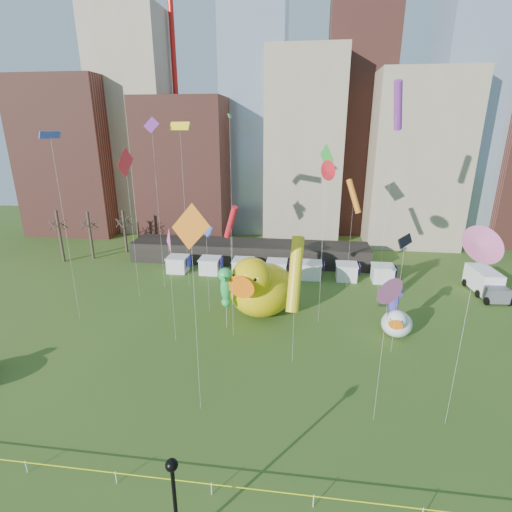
# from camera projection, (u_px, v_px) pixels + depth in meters

# --- Properties ---
(ground) EXTENTS (160.00, 160.00, 0.00)m
(ground) POSITION_uv_depth(u_px,v_px,m) (212.00, 494.00, 22.97)
(ground) COLOR #2E5319
(ground) RESTS_ON ground
(skyline) EXTENTS (101.00, 23.00, 68.00)m
(skyline) POSITION_uv_depth(u_px,v_px,m) (296.00, 124.00, 73.28)
(skyline) COLOR brown
(skyline) RESTS_ON ground
(pavilion) EXTENTS (38.00, 6.00, 3.20)m
(pavilion) POSITION_uv_depth(u_px,v_px,m) (249.00, 252.00, 62.44)
(pavilion) COLOR black
(pavilion) RESTS_ON ground
(vendor_tents) EXTENTS (33.24, 2.80, 2.40)m
(vendor_tents) POSITION_uv_depth(u_px,v_px,m) (277.00, 269.00, 56.34)
(vendor_tents) COLOR white
(vendor_tents) RESTS_ON ground
(bare_trees) EXTENTS (8.44, 6.44, 8.50)m
(bare_trees) POSITION_uv_depth(u_px,v_px,m) (91.00, 234.00, 63.54)
(bare_trees) COLOR #382B21
(bare_trees) RESTS_ON ground
(caution_tape) EXTENTS (50.00, 0.06, 0.90)m
(caution_tape) POSITION_uv_depth(u_px,v_px,m) (211.00, 486.00, 22.76)
(caution_tape) COLOR white
(caution_tape) RESTS_ON ground
(big_duck) EXTENTS (9.65, 10.85, 7.60)m
(big_duck) POSITION_uv_depth(u_px,v_px,m) (260.00, 287.00, 43.96)
(big_duck) COLOR yellow
(big_duck) RESTS_ON ground
(small_duck) EXTENTS (4.07, 4.69, 3.31)m
(small_duck) POSITION_uv_depth(u_px,v_px,m) (397.00, 323.00, 39.99)
(small_duck) COLOR white
(small_duck) RESTS_ON ground
(seahorse_green) EXTENTS (1.50, 1.88, 6.97)m
(seahorse_green) POSITION_uv_depth(u_px,v_px,m) (225.00, 284.00, 40.49)
(seahorse_green) COLOR silver
(seahorse_green) RESTS_ON ground
(seahorse_purple) EXTENTS (1.61, 1.86, 5.93)m
(seahorse_purple) POSITION_uv_depth(u_px,v_px,m) (394.00, 299.00, 39.04)
(seahorse_purple) COLOR silver
(seahorse_purple) RESTS_ON ground
(lamppost) EXTENTS (0.63, 0.63, 6.00)m
(lamppost) POSITION_uv_depth(u_px,v_px,m) (174.00, 495.00, 18.92)
(lamppost) COLOR black
(lamppost) RESTS_ON footpath
(box_truck) EXTENTS (3.37, 7.48, 3.11)m
(box_truck) POSITION_uv_depth(u_px,v_px,m) (485.00, 282.00, 50.30)
(box_truck) COLOR white
(box_truck) RESTS_ON ground
(kite_0) EXTENTS (0.41, 3.46, 18.73)m
(kite_0) POSITION_uv_depth(u_px,v_px,m) (126.00, 164.00, 44.34)
(kite_0) COLOR silver
(kite_0) RESTS_ON ground
(kite_1) EXTENTS (1.05, 2.31, 15.00)m
(kite_1) POSITION_uv_depth(u_px,v_px,m) (480.00, 245.00, 24.12)
(kite_1) COLOR silver
(kite_1) RESTS_ON ground
(kite_2) EXTENTS (0.89, 1.49, 9.84)m
(kite_2) POSITION_uv_depth(u_px,v_px,m) (231.00, 230.00, 46.29)
(kite_2) COLOR silver
(kite_2) RESTS_ON ground
(kite_3) EXTENTS (1.60, 2.80, 18.89)m
(kite_3) POSITION_uv_depth(u_px,v_px,m) (327.00, 159.00, 48.60)
(kite_3) COLOR silver
(kite_3) RESTS_ON ground
(kite_4) EXTENTS (1.47, 3.86, 11.97)m
(kite_4) POSITION_uv_depth(u_px,v_px,m) (295.00, 274.00, 33.25)
(kite_4) COLOR silver
(kite_4) RESTS_ON ground
(kite_5) EXTENTS (1.03, 2.29, 20.50)m
(kite_5) POSITION_uv_depth(u_px,v_px,m) (50.00, 137.00, 37.54)
(kite_5) COLOR silver
(kite_5) RESTS_ON ground
(kite_6) EXTENTS (2.38, 2.29, 14.66)m
(kite_6) POSITION_uv_depth(u_px,v_px,m) (354.00, 196.00, 48.94)
(kite_6) COLOR silver
(kite_6) RESTS_ON ground
(kite_7) EXTENTS (1.89, 0.36, 22.04)m
(kite_7) POSITION_uv_depth(u_px,v_px,m) (152.00, 133.00, 46.38)
(kite_7) COLOR silver
(kite_7) RESTS_ON ground
(kite_8) EXTENTS (1.84, 1.84, 13.96)m
(kite_8) POSITION_uv_depth(u_px,v_px,m) (231.00, 222.00, 36.64)
(kite_8) COLOR silver
(kite_8) RESTS_ON ground
(kite_9) EXTENTS (1.11, 2.23, 11.82)m
(kite_9) POSITION_uv_depth(u_px,v_px,m) (168.00, 241.00, 36.17)
(kite_9) COLOR silver
(kite_9) RESTS_ON ground
(kite_10) EXTENTS (1.81, 2.52, 11.74)m
(kite_10) POSITION_uv_depth(u_px,v_px,m) (405.00, 242.00, 33.93)
(kite_10) COLOR silver
(kite_10) RESTS_ON ground
(kite_11) EXTENTS (0.36, 1.69, 22.43)m
(kite_11) POSITION_uv_depth(u_px,v_px,m) (230.00, 121.00, 48.12)
(kite_11) COLOR silver
(kite_11) RESTS_ON ground
(kite_12) EXTENTS (3.10, 1.98, 21.46)m
(kite_12) POSITION_uv_depth(u_px,v_px,m) (180.00, 127.00, 46.77)
(kite_12) COLOR silver
(kite_12) RESTS_ON ground
(kite_13) EXTENTS (2.33, 3.63, 10.79)m
(kite_13) POSITION_uv_depth(u_px,v_px,m) (206.00, 229.00, 42.53)
(kite_13) COLOR silver
(kite_13) RESTS_ON ground
(kite_14) EXTENTS (3.00, 1.24, 16.23)m
(kite_14) POSITION_uv_depth(u_px,v_px,m) (191.00, 229.00, 25.33)
(kite_14) COLOR silver
(kite_14) RESTS_ON ground
(kite_15) EXTENTS (2.03, 3.12, 25.60)m
(kite_15) POSITION_uv_depth(u_px,v_px,m) (398.00, 106.00, 41.20)
(kite_15) COLOR silver
(kite_15) RESTS_ON ground
(kite_16) EXTENTS (1.08, 1.93, 17.77)m
(kite_16) POSITION_uv_depth(u_px,v_px,m) (327.00, 171.00, 38.05)
(kite_16) COLOR silver
(kite_16) RESTS_ON ground
(kite_17) EXTENTS (1.47, 1.35, 11.43)m
(kite_17) POSITION_uv_depth(u_px,v_px,m) (389.00, 291.00, 25.50)
(kite_17) COLOR silver
(kite_17) RESTS_ON ground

